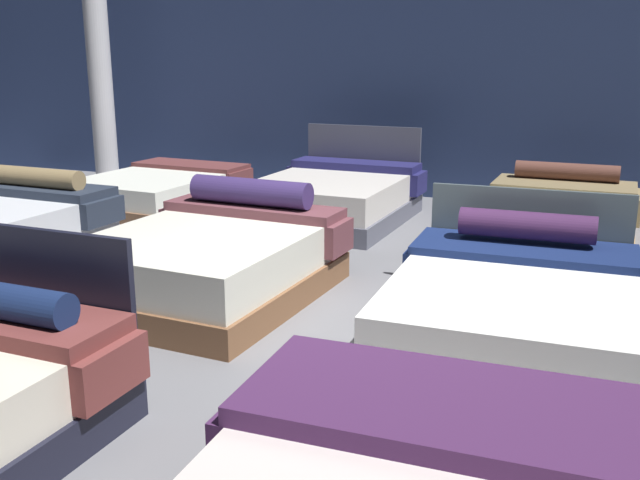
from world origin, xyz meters
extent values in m
cube|color=slate|center=(0.00, 0.00, -0.01)|extent=(18.00, 18.00, 0.02)
cube|color=navy|center=(0.00, 4.90, 1.75)|extent=(18.00, 0.06, 3.50)
cube|color=black|center=(-1.21, -1.45, 0.47)|extent=(1.36, 0.04, 0.94)
cube|color=brown|center=(-0.47, -1.72, 0.36)|extent=(0.08, 0.48, 0.25)
cube|color=#45234D|center=(1.20, -1.81, 0.56)|extent=(1.63, 0.79, 0.08)
cube|color=#45234D|center=(0.38, -1.85, 0.41)|extent=(0.11, 0.72, 0.22)
cube|color=#262E3E|center=(-3.54, 1.07, 0.54)|extent=(1.44, 0.56, 0.08)
cube|color=#262E3E|center=(-2.80, 1.06, 0.38)|extent=(0.09, 0.54, 0.24)
cylinder|color=#8D754E|center=(-3.54, 1.03, 0.67)|extent=(1.04, 0.21, 0.19)
cube|color=brown|center=(-1.16, 0.26, 0.11)|extent=(1.64, 1.99, 0.21)
cube|color=silver|center=(-1.16, 0.26, 0.37)|extent=(1.58, 1.93, 0.31)
cube|color=brown|center=(-1.14, 0.98, 0.56)|extent=(1.57, 0.48, 0.08)
cube|color=brown|center=(-1.93, 1.01, 0.39)|extent=(0.09, 0.43, 0.26)
cube|color=brown|center=(-0.34, 0.96, 0.39)|extent=(0.09, 0.43, 0.26)
cylinder|color=#35265A|center=(-1.14, 0.94, 0.72)|extent=(1.08, 0.26, 0.22)
cube|color=#4E5B5D|center=(1.13, 0.29, 0.08)|extent=(1.69, 2.13, 0.15)
cube|color=white|center=(1.13, 0.29, 0.29)|extent=(1.62, 2.07, 0.27)
cube|color=#4E5B5D|center=(1.09, 1.32, 0.42)|extent=(1.51, 0.10, 0.84)
cube|color=navy|center=(1.11, 0.96, 0.45)|extent=(1.61, 0.72, 0.06)
cube|color=navy|center=(0.31, 0.93, 0.32)|extent=(0.09, 0.66, 0.20)
cylinder|color=#3F2146|center=(1.10, 1.05, 0.61)|extent=(0.98, 0.25, 0.21)
cube|color=brown|center=(-3.58, 3.04, 0.07)|extent=(1.62, 2.13, 0.14)
cube|color=white|center=(-3.58, 3.04, 0.26)|extent=(1.56, 2.07, 0.25)
cube|color=brown|center=(-3.55, 3.75, 0.42)|extent=(1.54, 0.65, 0.05)
cube|color=brown|center=(-4.32, 3.78, 0.26)|extent=(0.08, 0.59, 0.25)
cube|color=brown|center=(-2.79, 3.72, 0.26)|extent=(0.08, 0.59, 0.25)
cube|color=#4F5160|center=(-1.23, 3.03, 0.10)|extent=(1.59, 2.02, 0.20)
cube|color=silver|center=(-1.23, 3.03, 0.35)|extent=(1.53, 1.95, 0.30)
cube|color=#4F5160|center=(-1.22, 4.03, 0.50)|extent=(1.47, 0.06, 1.00)
cube|color=navy|center=(-1.22, 3.78, 0.55)|extent=(1.55, 0.46, 0.09)
cube|color=navy|center=(-2.01, 3.79, 0.38)|extent=(0.09, 0.44, 0.25)
cube|color=navy|center=(-0.43, 3.77, 0.38)|extent=(0.09, 0.44, 0.25)
cube|color=#987446|center=(1.18, 3.10, 0.07)|extent=(1.50, 2.14, 0.13)
cube|color=beige|center=(1.18, 3.10, 0.28)|extent=(1.44, 2.08, 0.30)
cube|color=olive|center=(1.19, 3.74, 0.46)|extent=(1.46, 0.79, 0.07)
cube|color=olive|center=(0.45, 3.75, 0.29)|extent=(0.08, 0.77, 0.28)
cube|color=olive|center=(1.93, 3.73, 0.29)|extent=(0.08, 0.77, 0.28)
cylinder|color=brown|center=(1.19, 3.93, 0.59)|extent=(1.09, 0.20, 0.19)
cylinder|color=silver|center=(-5.16, 4.01, 1.75)|extent=(0.33, 0.33, 3.50)
camera|label=1|loc=(1.63, -4.17, 1.81)|focal=39.28mm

